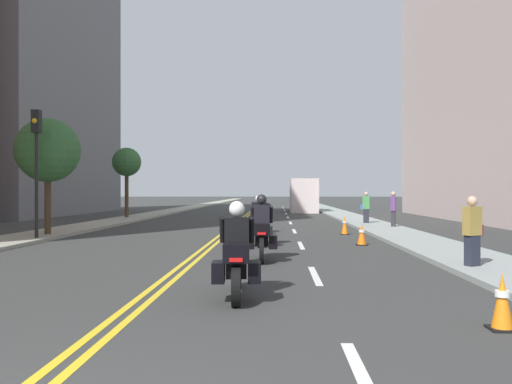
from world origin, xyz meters
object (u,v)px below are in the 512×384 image
at_px(motorcycle_3, 258,218).
at_px(traffic_light_near, 36,150).
at_px(traffic_cone_1, 362,234).
at_px(pedestrian_0, 393,210).
at_px(traffic_cone_2, 502,302).
at_px(pedestrian_2, 366,208).
at_px(pedestrian_1, 472,233).
at_px(motorcycle_1, 262,234).
at_px(traffic_cone_0, 345,225).
at_px(parked_truck, 303,197).
at_px(street_tree_1, 127,163).
at_px(motorcycle_2, 261,225).
at_px(motorcycle_0, 237,259).
at_px(street_tree_0, 48,151).

bearing_deg(motorcycle_3, traffic_light_near, -151.86).
xyz_separation_m(traffic_cone_1, pedestrian_0, (2.67, 7.40, 0.54)).
bearing_deg(traffic_cone_2, pedestrian_2, 84.87).
bearing_deg(pedestrian_1, motorcycle_1, 134.49).
height_order(traffic_cone_0, parked_truck, parked_truck).
distance_m(traffic_light_near, street_tree_1, 14.87).
relative_size(motorcycle_2, traffic_cone_1, 2.89).
distance_m(motorcycle_3, traffic_cone_0, 3.55).
xyz_separation_m(motorcycle_0, street_tree_0, (-8.04, 10.95, 2.66)).
relative_size(motorcycle_3, traffic_light_near, 0.47).
distance_m(motorcycle_3, pedestrian_1, 11.22).
bearing_deg(traffic_cone_1, traffic_cone_0, 90.07).
xyz_separation_m(motorcycle_3, pedestrian_2, (5.40, 5.49, 0.25)).
relative_size(motorcycle_2, pedestrian_2, 1.20).
bearing_deg(motorcycle_3, pedestrian_1, -61.33).
bearing_deg(traffic_cone_1, traffic_cone_2, -89.70).
xyz_separation_m(traffic_light_near, street_tree_1, (-1.13, 14.82, 0.39)).
height_order(motorcycle_2, street_tree_0, street_tree_0).
bearing_deg(traffic_light_near, motorcycle_3, 25.99).
bearing_deg(street_tree_0, motorcycle_3, 14.86).
height_order(motorcycle_3, traffic_cone_0, motorcycle_3).
distance_m(motorcycle_2, motorcycle_3, 4.81).
bearing_deg(motorcycle_3, street_tree_0, -162.98).
xyz_separation_m(motorcycle_1, motorcycle_3, (-0.37, 8.46, -0.03)).
bearing_deg(street_tree_1, parked_truck, 44.98).
bearing_deg(pedestrian_0, motorcycle_2, 158.87).
bearing_deg(pedestrian_1, traffic_cone_2, -133.23).
bearing_deg(traffic_cone_1, pedestrian_2, 79.43).
xyz_separation_m(motorcycle_2, traffic_cone_0, (3.26, 4.34, -0.27)).
bearing_deg(motorcycle_1, traffic_cone_0, 66.98).
height_order(traffic_cone_0, pedestrian_1, pedestrian_1).
bearing_deg(motorcycle_3, motorcycle_0, -87.43).
distance_m(pedestrian_0, street_tree_1, 17.31).
distance_m(traffic_cone_1, traffic_cone_2, 10.27).
xyz_separation_m(motorcycle_3, street_tree_0, (-7.95, -2.11, 2.65)).
xyz_separation_m(motorcycle_0, parked_truck, (2.97, 35.98, 0.64)).
bearing_deg(pedestrian_0, pedestrian_1, -168.42).
distance_m(pedestrian_1, street_tree_0, 15.39).
bearing_deg(traffic_cone_0, pedestrian_1, -81.10).
relative_size(motorcycle_2, pedestrian_0, 1.19).
xyz_separation_m(motorcycle_2, street_tree_1, (-9.02, 15.91, 2.92)).
bearing_deg(traffic_light_near, traffic_cone_0, 16.27).
height_order(traffic_cone_1, street_tree_0, street_tree_0).
xyz_separation_m(motorcycle_1, pedestrian_1, (4.64, -1.59, 0.17)).
xyz_separation_m(pedestrian_2, parked_truck, (-2.34, 17.43, 0.38)).
height_order(motorcycle_3, parked_truck, parked_truck).
height_order(motorcycle_0, motorcycle_3, motorcycle_0).
xyz_separation_m(motorcycle_3, street_tree_1, (-8.77, 11.10, 2.93)).
relative_size(pedestrian_1, street_tree_1, 0.36).
relative_size(motorcycle_0, pedestrian_2, 1.23).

